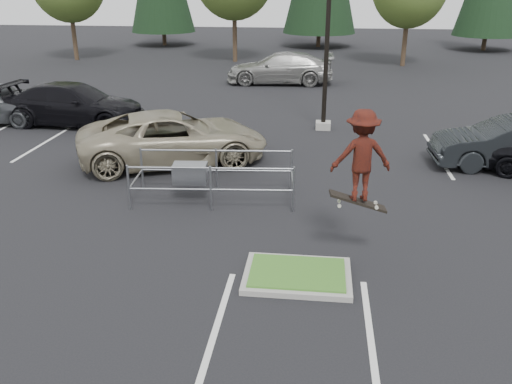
# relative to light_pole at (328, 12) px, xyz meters

# --- Properties ---
(ground) EXTENTS (120.00, 120.00, 0.00)m
(ground) POSITION_rel_light_pole_xyz_m (-0.50, -12.00, -4.56)
(ground) COLOR black
(ground) RESTS_ON ground
(grass_median) EXTENTS (2.20, 1.60, 0.16)m
(grass_median) POSITION_rel_light_pole_xyz_m (-0.50, -12.00, -4.48)
(grass_median) COLOR gray
(grass_median) RESTS_ON ground
(stall_lines) EXTENTS (22.62, 17.60, 0.01)m
(stall_lines) POSITION_rel_light_pole_xyz_m (-1.85, -5.98, -4.56)
(stall_lines) COLOR silver
(stall_lines) RESTS_ON ground
(light_pole) EXTENTS (0.70, 0.60, 10.12)m
(light_pole) POSITION_rel_light_pole_xyz_m (0.00, 0.00, 0.00)
(light_pole) COLOR gray
(light_pole) RESTS_ON ground
(cart_corral) EXTENTS (4.52, 1.95, 1.25)m
(cart_corral) POSITION_rel_light_pole_xyz_m (-3.50, -8.04, -3.78)
(cart_corral) COLOR gray
(cart_corral) RESTS_ON ground
(skateboarder) EXTENTS (1.35, 0.91, 2.19)m
(skateboarder) POSITION_rel_light_pole_xyz_m (0.70, -11.00, -2.19)
(skateboarder) COLOR black
(skateboarder) RESTS_ON ground
(car_l_tan) EXTENTS (6.76, 4.84, 1.71)m
(car_l_tan) POSITION_rel_light_pole_xyz_m (-5.00, -5.00, -3.70)
(car_l_tan) COLOR gray
(car_l_tan) RESTS_ON ground
(car_l_black) EXTENTS (6.08, 2.77, 1.73)m
(car_l_black) POSITION_rel_light_pole_xyz_m (-10.37, -0.50, -3.70)
(car_l_black) COLOR black
(car_l_black) RESTS_ON ground
(car_r_charc) EXTENTS (4.97, 1.92, 1.62)m
(car_r_charc) POSITION_rel_light_pole_xyz_m (6.00, -4.14, -3.75)
(car_r_charc) COLOR black
(car_r_charc) RESTS_ON ground
(car_far_silver) EXTENTS (6.22, 2.75, 1.77)m
(car_far_silver) POSITION_rel_light_pole_xyz_m (-2.54, 10.00, -3.67)
(car_far_silver) COLOR #999894
(car_far_silver) RESTS_ON ground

